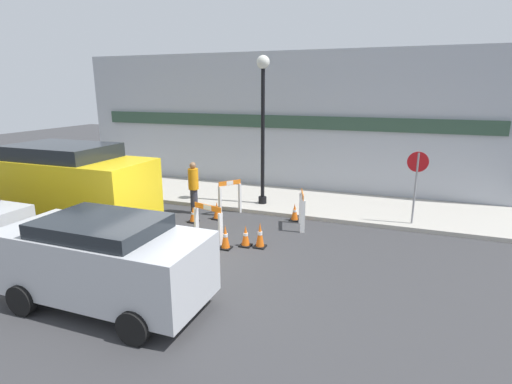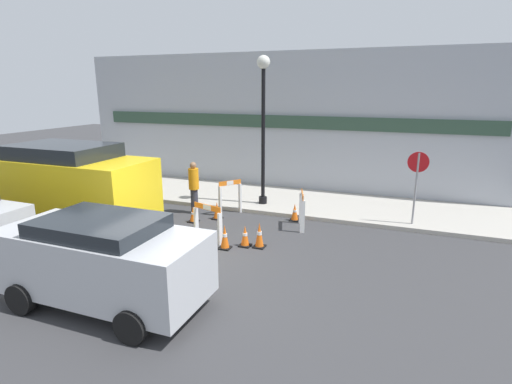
% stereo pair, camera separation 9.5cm
% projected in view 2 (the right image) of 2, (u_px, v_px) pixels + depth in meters
% --- Properties ---
extents(ground_plane, '(60.00, 60.00, 0.00)m').
position_uv_depth(ground_plane, '(172.00, 266.00, 9.49)').
color(ground_plane, '#38383A').
extents(sidewalk_slab, '(18.00, 3.47, 0.13)m').
position_uv_depth(sidewalk_slab, '(262.00, 198.00, 15.10)').
color(sidewalk_slab, '#ADA89E').
rests_on(sidewalk_slab, ground_plane).
extents(storefront_facade, '(18.00, 0.22, 5.50)m').
position_uv_depth(storefront_facade, '(278.00, 123.00, 16.06)').
color(storefront_facade, '#A3A8B2').
rests_on(storefront_facade, ground_plane).
extents(streetlamp_post, '(0.44, 0.44, 5.01)m').
position_uv_depth(streetlamp_post, '(263.00, 111.00, 13.39)').
color(streetlamp_post, black).
rests_on(streetlamp_post, sidewalk_slab).
extents(stop_sign, '(0.60, 0.06, 2.19)m').
position_uv_depth(stop_sign, '(417.00, 176.00, 11.69)').
color(stop_sign, gray).
rests_on(stop_sign, sidewalk_slab).
extents(barricade_0, '(0.39, 0.87, 1.12)m').
position_uv_depth(barricade_0, '(302.00, 209.00, 11.93)').
color(barricade_0, white).
rests_on(barricade_0, ground_plane).
extents(barricade_1, '(0.60, 0.72, 1.15)m').
position_uv_depth(barricade_1, '(230.00, 196.00, 13.29)').
color(barricade_1, white).
rests_on(barricade_1, ground_plane).
extents(barricade_2, '(0.95, 0.38, 1.04)m').
position_uv_depth(barricade_2, '(208.00, 221.00, 10.92)').
color(barricade_2, white).
rests_on(barricade_2, ground_plane).
extents(traffic_cone_0, '(0.30, 0.30, 0.57)m').
position_uv_depth(traffic_cone_0, '(217.00, 211.00, 12.83)').
color(traffic_cone_0, black).
rests_on(traffic_cone_0, ground_plane).
extents(traffic_cone_1, '(0.30, 0.30, 0.58)m').
position_uv_depth(traffic_cone_1, '(245.00, 236.00, 10.62)').
color(traffic_cone_1, black).
rests_on(traffic_cone_1, ground_plane).
extents(traffic_cone_2, '(0.30, 0.30, 0.70)m').
position_uv_depth(traffic_cone_2, '(259.00, 235.00, 10.52)').
color(traffic_cone_2, black).
rests_on(traffic_cone_2, ground_plane).
extents(traffic_cone_3, '(0.30, 0.30, 0.56)m').
position_uv_depth(traffic_cone_3, '(295.00, 213.00, 12.68)').
color(traffic_cone_3, black).
rests_on(traffic_cone_3, ground_plane).
extents(traffic_cone_4, '(0.30, 0.30, 0.65)m').
position_uv_depth(traffic_cone_4, '(225.00, 237.00, 10.44)').
color(traffic_cone_4, black).
rests_on(traffic_cone_4, ground_plane).
extents(traffic_cone_5, '(0.30, 0.30, 0.50)m').
position_uv_depth(traffic_cone_5, '(193.00, 215.00, 12.55)').
color(traffic_cone_5, black).
rests_on(traffic_cone_5, ground_plane).
extents(person_worker, '(0.42, 0.42, 1.75)m').
position_uv_depth(person_worker, '(194.00, 186.00, 13.28)').
color(person_worker, '#33333D').
rests_on(person_worker, ground_plane).
extents(parked_car_1, '(4.03, 1.89, 1.77)m').
position_uv_depth(parked_car_1, '(103.00, 257.00, 7.58)').
color(parked_car_1, '#B7BABF').
rests_on(parked_car_1, ground_plane).
extents(work_van, '(5.14, 2.24, 2.57)m').
position_uv_depth(work_van, '(66.00, 185.00, 11.52)').
color(work_van, yellow).
rests_on(work_van, ground_plane).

